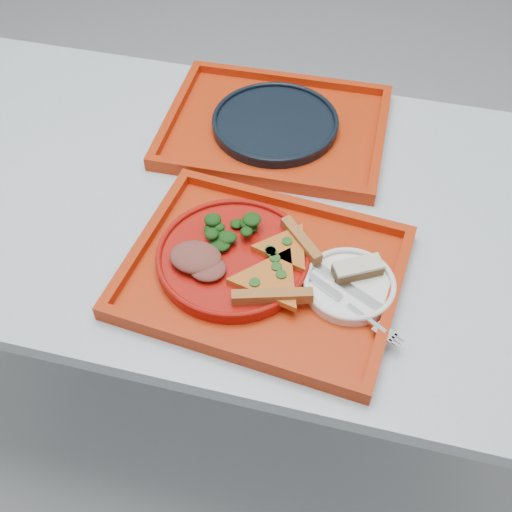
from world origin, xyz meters
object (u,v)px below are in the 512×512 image
object	(u,v)px
tray_main	(263,275)
dinner_plate	(233,259)
dessert_bar	(358,269)
tray_far	(275,130)
navy_plate	(275,124)

from	to	relation	value
tray_main	dinner_plate	bearing A→B (deg)	175.31
dinner_plate	dessert_bar	bearing A→B (deg)	4.40
tray_far	dessert_bar	xyz separation A→B (m)	(0.22, -0.36, 0.03)
tray_main	dessert_bar	distance (m)	0.16
navy_plate	tray_far	bearing A→B (deg)	0.00
dinner_plate	tray_main	bearing A→B (deg)	-10.30
tray_main	navy_plate	size ratio (longest dim) A/B	1.73
dinner_plate	tray_far	bearing A→B (deg)	92.13
dinner_plate	navy_plate	distance (m)	0.37
tray_far	dinner_plate	distance (m)	0.37
tray_main	dessert_bar	bearing A→B (deg)	15.26
navy_plate	dessert_bar	size ratio (longest dim) A/B	3.01
dinner_plate	navy_plate	world-z (taller)	dinner_plate
tray_main	dessert_bar	size ratio (longest dim) A/B	5.22
dessert_bar	navy_plate	bearing A→B (deg)	92.36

